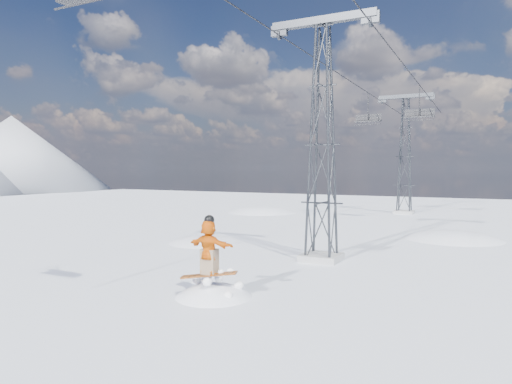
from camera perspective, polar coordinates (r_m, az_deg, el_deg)
ground at (r=15.41m, az=-4.55°, el=-13.58°), size 120.00×120.00×0.00m
snow_terrain at (r=38.69m, az=6.35°, el=-18.20°), size 39.00×37.00×22.00m
lift_tower_near at (r=21.77m, az=8.26°, el=5.79°), size 5.20×1.80×11.43m
lift_tower_far at (r=46.16m, az=18.11°, el=4.18°), size 5.20×1.80×11.43m
haul_cables at (r=33.48m, az=14.73°, el=14.02°), size 4.46×51.00×0.06m
snowboarder_jump at (r=16.60m, az=-5.30°, el=-18.24°), size 4.40×4.40×6.78m
lift_chair_mid at (r=38.42m, az=19.74°, el=9.18°), size 2.22×0.64×2.75m
lift_chair_far at (r=40.90m, az=13.84°, el=8.88°), size 2.22×0.64×2.75m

